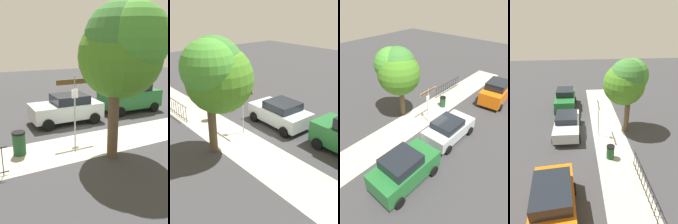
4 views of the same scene
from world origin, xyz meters
The scene contains 7 objects.
ground_plane centered at (0.00, 0.00, 0.00)m, with size 60.00×60.00×0.00m, color #38383A.
sidewalk_strip centered at (2.00, 1.30, 0.00)m, with size 24.00×2.60×0.00m, color #B2AD9D.
street_sign centered at (0.59, 0.40, 2.20)m, with size 1.82×0.07×3.02m.
shade_tree centered at (-0.33, 2.65, 4.29)m, with size 3.26×3.52×5.92m.
car_green centered at (-4.83, -2.41, 1.01)m, with size 4.04×2.18×2.02m.
car_silver centered at (-0.04, -2.09, 0.84)m, with size 4.07×2.23×1.62m.
trash_bin centered at (3.35, 0.90, 0.49)m, with size 0.55×0.55×0.98m.
Camera 1 is at (5.08, 10.09, 4.41)m, focal length 38.04 mm.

